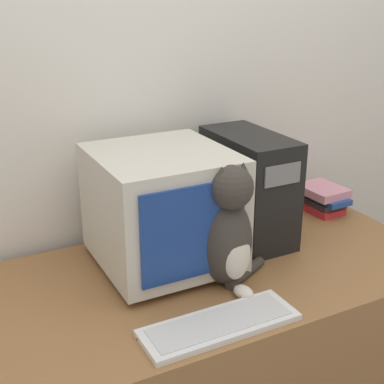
{
  "coord_description": "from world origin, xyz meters",
  "views": [
    {
      "loc": [
        -0.81,
        -0.99,
        1.67
      ],
      "look_at": [
        -0.09,
        0.41,
        1.06
      ],
      "focal_mm": 50.0,
      "sensor_mm": 36.0,
      "label": 1
    }
  ],
  "objects_px": {
    "cat": "(226,232)",
    "pen": "(158,328)",
    "crt_monitor": "(163,208)",
    "keyboard": "(220,324)",
    "book_stack": "(323,198)",
    "computer_tower": "(248,187)"
  },
  "relations": [
    {
      "from": "keyboard",
      "to": "book_stack",
      "type": "bearing_deg",
      "value": 32.99
    },
    {
      "from": "crt_monitor",
      "to": "pen",
      "type": "distance_m",
      "value": 0.43
    },
    {
      "from": "keyboard",
      "to": "cat",
      "type": "relative_size",
      "value": 1.12
    },
    {
      "from": "cat",
      "to": "book_stack",
      "type": "bearing_deg",
      "value": 21.42
    },
    {
      "from": "keyboard",
      "to": "pen",
      "type": "relative_size",
      "value": 3.16
    },
    {
      "from": "cat",
      "to": "book_stack",
      "type": "height_order",
      "value": "cat"
    },
    {
      "from": "crt_monitor",
      "to": "pen",
      "type": "height_order",
      "value": "crt_monitor"
    },
    {
      "from": "computer_tower",
      "to": "keyboard",
      "type": "relative_size",
      "value": 0.89
    },
    {
      "from": "crt_monitor",
      "to": "computer_tower",
      "type": "distance_m",
      "value": 0.38
    },
    {
      "from": "keyboard",
      "to": "cat",
      "type": "height_order",
      "value": "cat"
    },
    {
      "from": "crt_monitor",
      "to": "cat",
      "type": "distance_m",
      "value": 0.24
    },
    {
      "from": "crt_monitor",
      "to": "cat",
      "type": "bearing_deg",
      "value": -59.39
    },
    {
      "from": "crt_monitor",
      "to": "keyboard",
      "type": "relative_size",
      "value": 1.0
    },
    {
      "from": "keyboard",
      "to": "pen",
      "type": "distance_m",
      "value": 0.17
    },
    {
      "from": "keyboard",
      "to": "cat",
      "type": "distance_m",
      "value": 0.3
    },
    {
      "from": "crt_monitor",
      "to": "computer_tower",
      "type": "bearing_deg",
      "value": 8.75
    },
    {
      "from": "cat",
      "to": "pen",
      "type": "bearing_deg",
      "value": -160.11
    },
    {
      "from": "keyboard",
      "to": "book_stack",
      "type": "relative_size",
      "value": 2.16
    },
    {
      "from": "book_stack",
      "to": "pen",
      "type": "relative_size",
      "value": 1.47
    },
    {
      "from": "keyboard",
      "to": "cat",
      "type": "bearing_deg",
      "value": 55.76
    },
    {
      "from": "computer_tower",
      "to": "book_stack",
      "type": "distance_m",
      "value": 0.45
    },
    {
      "from": "cat",
      "to": "book_stack",
      "type": "relative_size",
      "value": 1.94
    }
  ]
}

